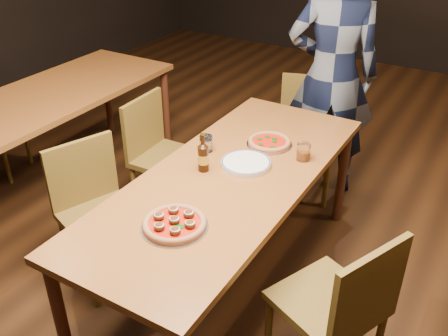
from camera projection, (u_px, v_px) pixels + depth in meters
The scene contains 14 objects.
ground at pixel (228, 281), 3.01m from camera, with size 9.00×9.00×0.00m, color black.
table_main at pixel (229, 187), 2.66m from camera, with size 0.80×2.00×0.75m.
table_left at pixel (49, 103), 3.64m from camera, with size 0.80×2.00×0.75m.
chair_main_nw at pixel (102, 217), 2.83m from camera, with size 0.41×0.41×0.89m, color #554216, non-canonical shape.
chair_main_sw at pixel (168, 158), 3.41m from camera, with size 0.42×0.42×0.89m, color #554216, non-canonical shape.
chair_main_e at pixel (328, 301), 2.26m from camera, with size 0.42×0.42×0.91m, color #554216, non-canonical shape.
chair_end at pixel (305, 139), 3.64m from camera, with size 0.42×0.42×0.91m, color #554216, non-canonical shape.
pizza_meatball at pixel (174, 223), 2.23m from camera, with size 0.31×0.31×0.06m.
pizza_margherita at pixel (269, 142), 2.92m from camera, with size 0.27×0.27×0.04m.
plate_stack at pixel (246, 163), 2.71m from camera, with size 0.27×0.27×0.03m, color white.
beer_bottle at pixel (203, 158), 2.64m from camera, with size 0.06×0.06×0.21m.
water_glass at pixel (206, 143), 2.84m from camera, with size 0.08×0.08×0.09m, color white.
amber_glass at pixel (304, 152), 2.75m from camera, with size 0.08×0.08×0.10m, color #AA5013.
diner at pixel (332, 76), 3.51m from camera, with size 0.65×0.43×1.79m, color black.
Camera 1 is at (1.13, -1.94, 2.12)m, focal length 40.00 mm.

